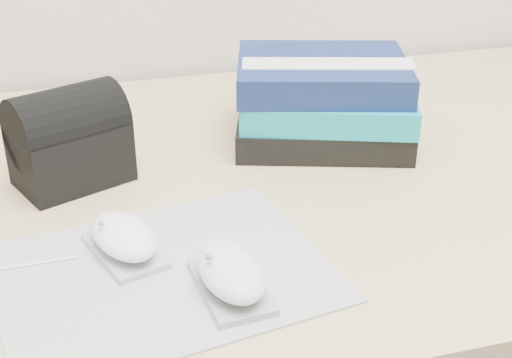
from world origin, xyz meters
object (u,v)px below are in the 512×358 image
object	(u,v)px
desk	(286,278)
mouse_front	(231,273)
mouse_rear	(124,238)
book_stack	(324,100)
pouch	(69,138)

from	to	relation	value
desk	mouse_front	world-z (taller)	mouse_front
desk	mouse_rear	distance (m)	0.43
desk	mouse_rear	bearing A→B (deg)	-139.09
desk	book_stack	xyz separation A→B (m)	(0.06, 0.01, 0.29)
desk	pouch	size ratio (longest dim) A/B	9.86
mouse_front	desk	bearing A→B (deg)	62.85
book_stack	pouch	size ratio (longest dim) A/B	1.83
desk	mouse_rear	size ratio (longest dim) A/B	13.24
mouse_rear	pouch	world-z (taller)	pouch
mouse_rear	pouch	size ratio (longest dim) A/B	0.74
desk	mouse_front	size ratio (longest dim) A/B	13.64
desk	pouch	distance (m)	0.43
book_stack	desk	bearing A→B (deg)	-167.61
mouse_rear	book_stack	size ratio (longest dim) A/B	0.41
desk	pouch	xyz separation A→B (m)	(-0.31, -0.03, 0.30)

